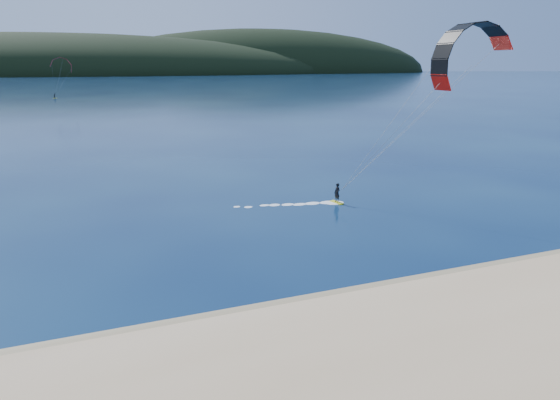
% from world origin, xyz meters
% --- Properties ---
extents(ground, '(1800.00, 1800.00, 0.00)m').
position_xyz_m(ground, '(0.00, 0.00, 0.00)').
color(ground, '#08173B').
rests_on(ground, ground).
extents(wet_sand, '(220.00, 2.50, 0.10)m').
position_xyz_m(wet_sand, '(0.00, 4.50, 0.05)').
color(wet_sand, '#917B54').
rests_on(wet_sand, ground).
extents(headland, '(1200.00, 310.00, 140.00)m').
position_xyz_m(headland, '(0.63, 745.28, 0.00)').
color(headland, black).
rests_on(headland, ground).
extents(kitesurfer_near, '(25.86, 8.23, 18.14)m').
position_xyz_m(kitesurfer_near, '(22.99, 18.35, 13.15)').
color(kitesurfer_near, yellow).
rests_on(kitesurfer_near, ground).
extents(kitesurfer_far, '(9.30, 8.52, 15.41)m').
position_xyz_m(kitesurfer_far, '(-22.75, 198.10, 12.18)').
color(kitesurfer_far, yellow).
rests_on(kitesurfer_far, ground).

